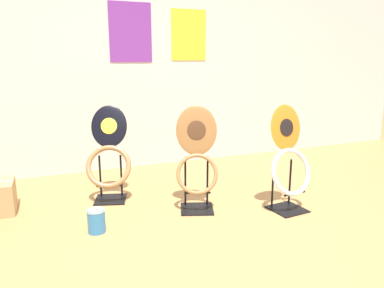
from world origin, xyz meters
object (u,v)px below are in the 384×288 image
toilet_seat_display_jazz_black (109,158)px  toilet_seat_display_orange_sun (289,163)px  paint_can (96,220)px  toilet_seat_display_woodgrain (197,158)px

toilet_seat_display_jazz_black → toilet_seat_display_orange_sun: 1.61m
toilet_seat_display_orange_sun → paint_can: toilet_seat_display_orange_sun is taller
paint_can → toilet_seat_display_orange_sun: bearing=-6.7°
toilet_seat_display_jazz_black → paint_can: 0.75m
toilet_seat_display_jazz_black → toilet_seat_display_orange_sun: size_ratio=0.95×
toilet_seat_display_woodgrain → paint_can: 0.97m
toilet_seat_display_woodgrain → paint_can: size_ratio=4.88×
toilet_seat_display_jazz_black → paint_can: (-0.23, -0.65, -0.30)m
toilet_seat_display_woodgrain → toilet_seat_display_jazz_black: (-0.66, 0.51, -0.06)m
paint_can → toilet_seat_display_woodgrain: bearing=9.3°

